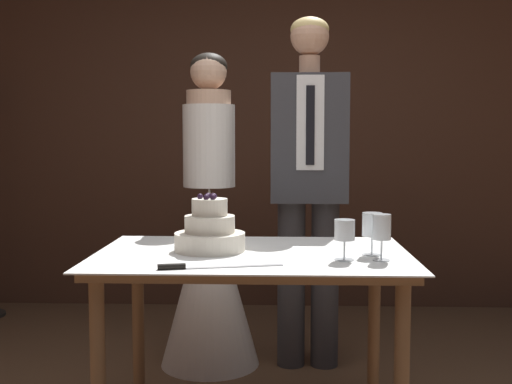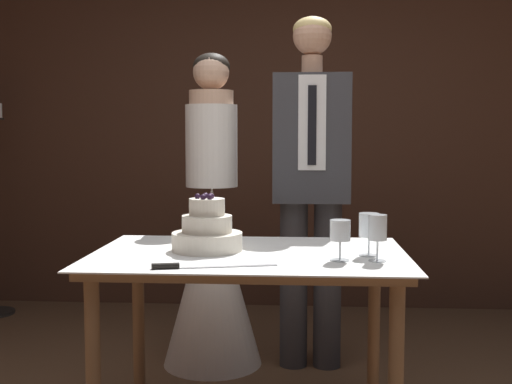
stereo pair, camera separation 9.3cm
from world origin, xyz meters
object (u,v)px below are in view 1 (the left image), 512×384
at_px(bride, 210,253).
at_px(groom, 309,175).
at_px(cake_table, 252,275).
at_px(wine_glass_far, 382,230).
at_px(cake_knife, 197,267).
at_px(wine_glass_near, 372,226).
at_px(wine_glass_middle, 345,232).
at_px(tiered_cake, 210,232).

bearing_deg(bride, groom, -0.05).
height_order(cake_table, wine_glass_far, wine_glass_far).
distance_m(cake_table, groom, 0.95).
distance_m(cake_table, cake_knife, 0.39).
bearing_deg(wine_glass_far, wine_glass_near, 100.68).
relative_size(cake_knife, wine_glass_middle, 2.86).
bearing_deg(cake_knife, cake_table, 47.48).
xyz_separation_m(wine_glass_far, bride, (-0.77, 0.99, -0.28)).
bearing_deg(tiered_cake, cake_table, -11.11).
bearing_deg(bride, cake_knife, -86.02).
bearing_deg(groom, wine_glass_middle, -84.67).
bearing_deg(tiered_cake, wine_glass_middle, -18.96).
distance_m(cake_knife, groom, 1.28).
xyz_separation_m(wine_glass_middle, wine_glass_far, (0.14, -0.00, 0.01)).
height_order(wine_glass_far, groom, groom).
bearing_deg(wine_glass_far, groom, 103.26).
height_order(tiered_cake, cake_knife, tiered_cake).
height_order(cake_knife, groom, groom).
distance_m(tiered_cake, bride, 0.85).
distance_m(cake_knife, wine_glass_far, 0.72).
distance_m(wine_glass_middle, wine_glass_far, 0.14).
height_order(tiered_cake, groom, groom).
xyz_separation_m(tiered_cake, groom, (0.45, 0.81, 0.19)).
bearing_deg(cake_table, cake_knife, -119.76).
bearing_deg(wine_glass_near, groom, 103.58).
distance_m(cake_knife, wine_glass_near, 0.74).
height_order(cake_table, groom, groom).
relative_size(cake_table, wine_glass_far, 7.16).
xyz_separation_m(cake_knife, wine_glass_far, (0.69, 0.17, 0.11)).
height_order(wine_glass_middle, groom, groom).
height_order(cake_table, wine_glass_near, wine_glass_near).
bearing_deg(wine_glass_middle, cake_knife, -162.12).
height_order(tiered_cake, wine_glass_far, tiered_cake).
relative_size(cake_knife, wine_glass_near, 2.63).
bearing_deg(wine_glass_near, cake_knife, -156.89).
bearing_deg(tiered_cake, wine_glass_far, -15.38).
bearing_deg(cake_table, groom, 72.32).
relative_size(cake_table, groom, 0.68).
bearing_deg(tiered_cake, groom, 61.01).
distance_m(tiered_cake, groom, 0.94).
xyz_separation_m(bride, groom, (0.54, -0.00, 0.43)).
xyz_separation_m(tiered_cake, cake_knife, (-0.01, -0.36, -0.07)).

